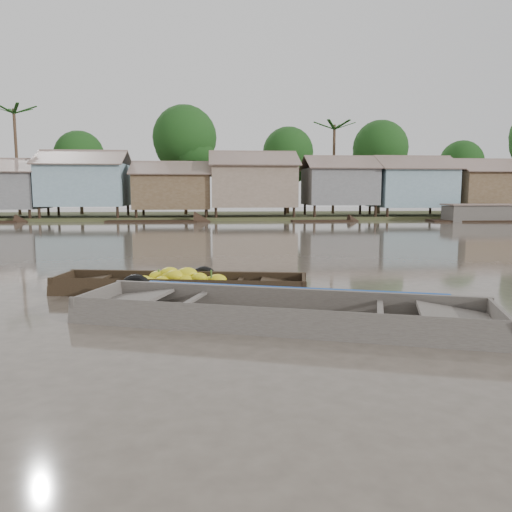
{
  "coord_description": "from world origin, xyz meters",
  "views": [
    {
      "loc": [
        -0.66,
        -10.42,
        2.21
      ],
      "look_at": [
        0.27,
        0.41,
        0.8
      ],
      "focal_mm": 35.0,
      "sensor_mm": 36.0,
      "label": 1
    }
  ],
  "objects": [
    {
      "name": "ground",
      "position": [
        0.0,
        0.0,
        0.0
      ],
      "size": [
        120.0,
        120.0,
        0.0
      ],
      "primitive_type": "plane",
      "color": "#4B433A",
      "rests_on": "ground"
    },
    {
      "name": "banana_boat",
      "position": [
        -1.49,
        0.5,
        0.15
      ],
      "size": [
        5.65,
        2.23,
        0.76
      ],
      "rotation": [
        0.0,
        0.0,
        -0.17
      ],
      "color": "black",
      "rests_on": "ground"
    },
    {
      "name": "distant_boats",
      "position": [
        14.06,
        24.35,
        0.2
      ],
      "size": [
        45.49,
        14.94,
        1.38
      ],
      "color": "black",
      "rests_on": "ground"
    },
    {
      "name": "riverbank",
      "position": [
        3.03,
        31.86,
        3.07
      ],
      "size": [
        120.0,
        12.47,
        10.22
      ],
      "color": "#384723",
      "rests_on": "ground"
    },
    {
      "name": "viewer_boat",
      "position": [
        0.49,
        -2.2,
        0.05
      ],
      "size": [
        7.23,
        3.94,
        0.56
      ],
      "rotation": [
        0.0,
        0.0,
        -0.32
      ],
      "color": "#47423C",
      "rests_on": "ground"
    }
  ]
}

